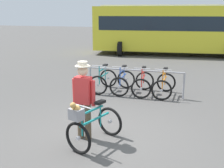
# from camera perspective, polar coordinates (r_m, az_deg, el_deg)

# --- Properties ---
(ground_plane) EXTENTS (80.00, 80.00, 0.00)m
(ground_plane) POSITION_cam_1_polar(r_m,az_deg,el_deg) (6.14, -1.89, -11.04)
(ground_plane) COLOR #514F4C
(bike_rack_rail) EXTENTS (3.21, 0.09, 0.88)m
(bike_rack_rail) POSITION_cam_1_polar(r_m,az_deg,el_deg) (8.84, 4.91, 1.80)
(bike_rack_rail) COLOR #99999E
(bike_rack_rail) RESTS_ON ground
(racked_bike_teal) EXTENTS (0.72, 1.12, 0.97)m
(racked_bike_teal) POSITION_cam_1_polar(r_m,az_deg,el_deg) (9.37, -1.84, 0.75)
(racked_bike_teal) COLOR black
(racked_bike_teal) RESTS_ON ground
(racked_bike_blue) EXTENTS (0.66, 1.09, 0.97)m
(racked_bike_blue) POSITION_cam_1_polar(r_m,az_deg,el_deg) (9.18, 2.31, 0.44)
(racked_bike_blue) COLOR black
(racked_bike_blue) RESTS_ON ground
(racked_bike_red) EXTENTS (0.71, 1.12, 0.97)m
(racked_bike_red) POSITION_cam_1_polar(r_m,az_deg,el_deg) (9.04, 6.62, 0.11)
(racked_bike_red) COLOR black
(racked_bike_red) RESTS_ON ground
(racked_bike_orange) EXTENTS (0.72, 1.14, 0.97)m
(racked_bike_orange) POSITION_cam_1_polar(r_m,az_deg,el_deg) (8.95, 11.03, -0.22)
(racked_bike_orange) COLOR black
(racked_bike_orange) RESTS_ON ground
(featured_bicycle) EXTENTS (1.00, 1.26, 1.09)m
(featured_bicycle) POSITION_cam_1_polar(r_m,az_deg,el_deg) (5.53, -4.51, -8.58)
(featured_bicycle) COLOR black
(featured_bicycle) RESTS_ON ground
(person_with_featured_bike) EXTENTS (0.53, 0.32, 1.72)m
(person_with_featured_bike) POSITION_cam_1_polar(r_m,az_deg,el_deg) (5.71, -6.09, -2.88)
(person_with_featured_bike) COLOR brown
(person_with_featured_bike) RESTS_ON ground
(bus_distant) EXTENTS (10.19, 4.00, 3.08)m
(bus_distant) POSITION_cam_1_polar(r_m,az_deg,el_deg) (17.67, 13.13, 11.75)
(bus_distant) COLOR yellow
(bus_distant) RESTS_ON ground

